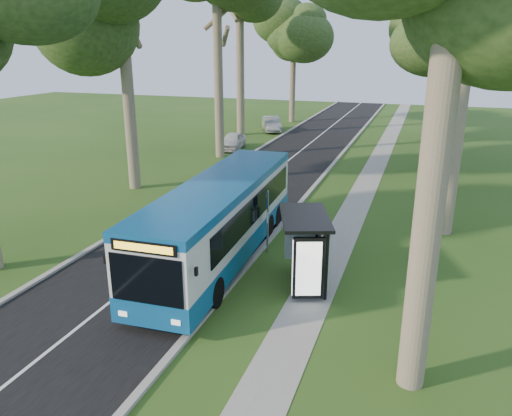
# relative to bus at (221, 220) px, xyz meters

# --- Properties ---
(ground) EXTENTS (120.00, 120.00, 0.00)m
(ground) POSITION_rel_bus_xyz_m (1.26, 0.21, -1.72)
(ground) COLOR #274B17
(ground) RESTS_ON ground
(road) EXTENTS (7.00, 100.00, 0.02)m
(road) POSITION_rel_bus_xyz_m (-2.24, 10.21, -1.71)
(road) COLOR black
(road) RESTS_ON ground
(kerb_east) EXTENTS (0.25, 100.00, 0.12)m
(kerb_east) POSITION_rel_bus_xyz_m (1.26, 10.21, -1.66)
(kerb_east) COLOR #9E9B93
(kerb_east) RESTS_ON ground
(kerb_west) EXTENTS (0.25, 100.00, 0.12)m
(kerb_west) POSITION_rel_bus_xyz_m (-5.74, 10.21, -1.66)
(kerb_west) COLOR #9E9B93
(kerb_west) RESTS_ON ground
(centre_line) EXTENTS (0.12, 100.00, 0.00)m
(centre_line) POSITION_rel_bus_xyz_m (-2.24, 10.21, -1.69)
(centre_line) COLOR white
(centre_line) RESTS_ON road
(footpath) EXTENTS (1.50, 100.00, 0.02)m
(footpath) POSITION_rel_bus_xyz_m (4.26, 10.21, -1.71)
(footpath) COLOR gray
(footpath) RESTS_ON ground
(bus) EXTENTS (3.10, 12.59, 3.31)m
(bus) POSITION_rel_bus_xyz_m (0.00, 0.00, 0.00)
(bus) COLOR white
(bus) RESTS_ON ground
(bus_stop_sign) EXTENTS (0.13, 0.38, 2.73)m
(bus_stop_sign) POSITION_rel_bus_xyz_m (1.56, 1.32, -0.03)
(bus_stop_sign) COLOR gray
(bus_stop_sign) RESTS_ON ground
(bus_shelter) EXTENTS (2.62, 3.48, 2.66)m
(bus_shelter) POSITION_rel_bus_xyz_m (3.86, -1.50, 0.16)
(bus_shelter) COLOR black
(bus_shelter) RESTS_ON ground
(litter_bin) EXTENTS (0.49, 0.49, 0.86)m
(litter_bin) POSITION_rel_bus_xyz_m (2.41, 4.55, -1.28)
(litter_bin) COLOR black
(litter_bin) RESTS_ON ground
(car_white) EXTENTS (2.15, 4.28, 1.40)m
(car_white) POSITION_rel_bus_xyz_m (-7.88, 21.29, -1.02)
(car_white) COLOR silver
(car_white) RESTS_ON ground
(car_silver) EXTENTS (3.25, 4.68, 1.46)m
(car_silver) POSITION_rel_bus_xyz_m (-7.49, 31.11, -0.99)
(car_silver) COLOR #95989C
(car_silver) RESTS_ON ground
(tree_west_e) EXTENTS (5.20, 5.20, 13.84)m
(tree_west_e) POSITION_rel_bus_xyz_m (-7.24, 38.21, 8.54)
(tree_west_e) COLOR #7A6B56
(tree_west_e) RESTS_ON ground
(tree_east_c) EXTENTS (5.20, 5.20, 14.39)m
(tree_east_c) POSITION_rel_bus_xyz_m (8.06, 18.21, 8.95)
(tree_east_c) COLOR #7A6B56
(tree_east_c) RESTS_ON ground
(tree_east_d) EXTENTS (5.20, 5.20, 13.36)m
(tree_east_d) POSITION_rel_bus_xyz_m (9.26, 30.21, 8.19)
(tree_east_d) COLOR #7A6B56
(tree_east_d) RESTS_ON ground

